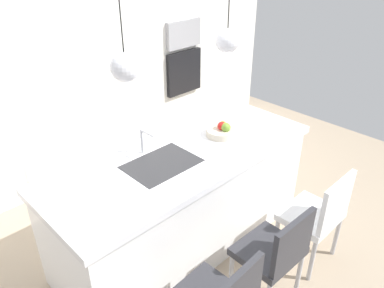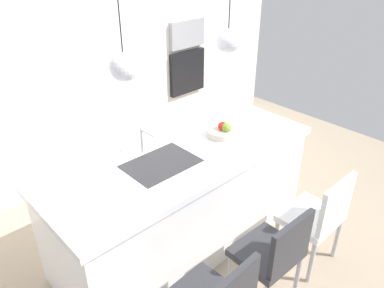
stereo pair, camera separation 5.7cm
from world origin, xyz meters
name	(u,v)px [view 1 (the left image)]	position (x,y,z in m)	size (l,w,h in m)	color
floor	(184,240)	(0.00, 0.00, 0.00)	(6.60, 6.60, 0.00)	tan
back_wall	(75,67)	(0.00, 1.65, 1.30)	(6.00, 0.10, 2.60)	silver
kitchen_island	(184,199)	(0.00, 0.00, 0.47)	(2.37, 0.93, 0.94)	white
sink_basin	(162,164)	(-0.23, 0.00, 0.94)	(0.56, 0.40, 0.02)	#2D2D30
faucet	(144,138)	(-0.23, 0.21, 1.09)	(0.02, 0.17, 0.22)	silver
fruit_bowl	(222,131)	(0.46, 0.00, 0.99)	(0.26, 0.26, 0.13)	beige
microwave	(183,34)	(1.48, 1.58, 1.42)	(0.54, 0.08, 0.34)	#9E9EA3
oven	(183,72)	(1.48, 1.58, 0.92)	(0.56, 0.08, 0.56)	black
chair_middle	(275,251)	(0.03, -0.94, 0.51)	(0.46, 0.42, 0.87)	#333338
chair_far	(319,214)	(0.63, -0.94, 0.51)	(0.47, 0.41, 0.90)	white
pendant_light_left	(125,67)	(-0.49, 0.00, 1.78)	(0.19, 0.19, 0.79)	silver
pendant_light_right	(227,40)	(0.49, 0.00, 1.78)	(0.19, 0.19, 0.79)	silver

